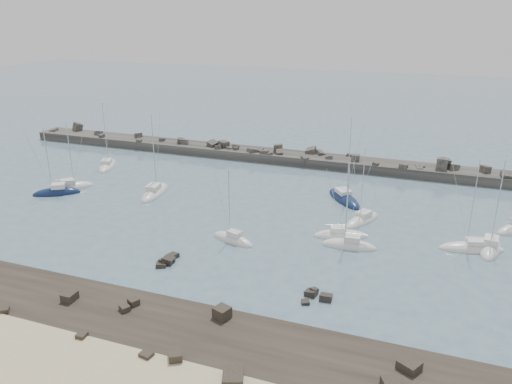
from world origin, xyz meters
TOP-DOWN VIEW (x-y plane):
  - ground at (0.00, 0.00)m, footprint 400.00×400.00m
  - rock_shelf at (0.26, -22.00)m, footprint 140.00×12.00m
  - rock_cluster_near at (-5.49, -8.79)m, footprint 2.13×4.25m
  - rock_cluster_far at (13.98, -10.21)m, footprint 3.19×3.32m
  - breakwater at (-7.17, 38.00)m, footprint 115.00×6.76m
  - sailboat_0 at (-34.67, 8.94)m, footprint 6.60×8.01m
  - sailboat_1 at (-36.60, 22.24)m, footprint 5.60×8.99m
  - sailboat_2 at (-35.29, 6.16)m, footprint 7.78×6.33m
  - sailboat_3 at (-19.65, 11.96)m, footprint 4.11×9.57m
  - sailboat_4 at (-0.16, -0.33)m, footprint 7.03×4.05m
  - sailboat_5 at (15.30, 12.36)m, footprint 5.46×7.95m
  - sailboat_6 at (13.27, 6.05)m, footprint 7.83×4.60m
  - sailboat_7 at (11.12, 20.17)m, footprint 8.11×9.30m
  - sailboat_8 at (14.99, 3.24)m, footprint 7.42×2.86m
  - sailboat_9 at (32.44, 9.10)m, footprint 3.67×8.44m
  - sailboat_10 at (30.16, 7.97)m, footprint 8.75×4.66m

SIDE VIEW (x-z plane):
  - ground at x=0.00m, z-range 0.00..0.00m
  - rock_shelf at x=0.26m, z-range -1.01..1.05m
  - sailboat_10 at x=30.16m, z-range -6.44..6.70m
  - rock_cluster_near at x=-5.49m, z-range -0.63..0.89m
  - sailboat_6 at x=13.27m, z-range -5.81..6.07m
  - sailboat_5 at x=15.30m, z-range -5.95..6.22m
  - sailboat_1 at x=-36.60m, z-range -6.65..6.93m
  - sailboat_7 at x=11.12m, z-range -7.31..7.59m
  - rock_cluster_far at x=13.98m, z-range -0.47..0.75m
  - sailboat_4 at x=-0.16m, z-range -5.29..5.58m
  - sailboat_3 at x=-19.65m, z-range -7.19..7.49m
  - sailboat_8 at x=14.99m, z-range -5.72..6.02m
  - sailboat_0 at x=-34.67m, z-range -6.30..6.61m
  - sailboat_9 at x=32.44m, z-range -6.41..6.73m
  - sailboat_2 at x=-35.29m, z-range -6.12..6.44m
  - breakwater at x=-7.17m, z-range -2.36..2.96m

